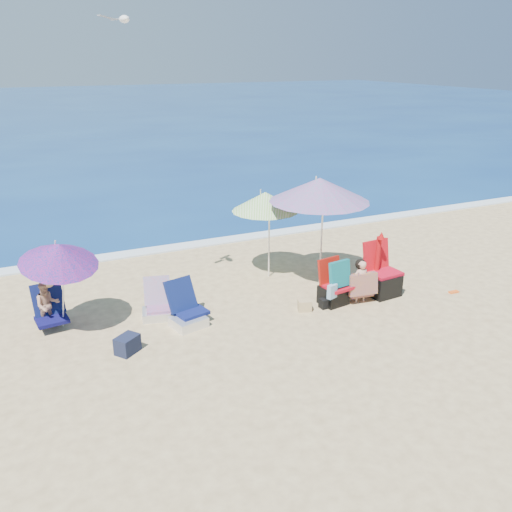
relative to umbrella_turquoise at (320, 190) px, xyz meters
name	(u,v)px	position (x,y,z in m)	size (l,w,h in m)	color
ground	(293,326)	(-1.39, -1.55, -2.11)	(120.00, 120.00, 0.00)	#D8BC84
sea	(54,111)	(-1.39, 43.45, -2.16)	(120.00, 80.00, 0.12)	navy
foam	(202,244)	(-1.39, 3.55, -2.09)	(120.00, 0.50, 0.04)	white
umbrella_turquoise	(320,190)	(0.00, 0.00, 0.00)	(2.74, 2.74, 2.40)	white
umbrella_striped	(265,202)	(-0.78, 0.96, -0.39)	(1.94, 1.94, 1.96)	white
umbrella_blue	(59,254)	(-5.19, -0.04, -0.60)	(1.77, 1.80, 1.84)	silver
furled_umbrella	(378,259)	(0.91, -0.92, -1.36)	(0.16, 0.21, 1.37)	#AD0C10
chair_navy	(187,313)	(-3.14, -0.62, -1.90)	(0.77, 0.90, 0.80)	#0E164F
chair_rainbow	(157,307)	(-3.56, -0.09, -1.92)	(0.69, 0.74, 0.72)	#F25564
camp_chair_left	(382,279)	(0.97, -1.03, -1.78)	(0.71, 0.71, 1.11)	#B40C23
camp_chair_right	(334,288)	(-0.19, -1.03, -1.76)	(0.67, 0.65, 0.97)	#B60D1B
person_center	(361,282)	(0.34, -1.17, -1.68)	(0.63, 0.53, 0.90)	tan
person_left	(48,304)	(-5.47, 0.30, -1.65)	(0.60, 0.75, 1.01)	tan
bag_navy_a	(127,344)	(-4.38, -1.21, -1.96)	(0.48, 0.46, 0.30)	#171C33
bag_black_a	(158,309)	(-3.54, -0.01, -2.01)	(0.33, 0.29, 0.20)	black
bag_tan	(305,306)	(-0.88, -1.06, -2.00)	(0.30, 0.25, 0.22)	tan
bag_black_b	(326,303)	(-0.42, -1.10, -2.02)	(0.26, 0.19, 0.19)	black
orange_item	(454,292)	(2.42, -1.61, -2.10)	(0.22, 0.11, 0.03)	#FF601A
seagull	(123,19)	(-3.72, 0.23, 3.16)	(0.57, 0.48, 0.12)	white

